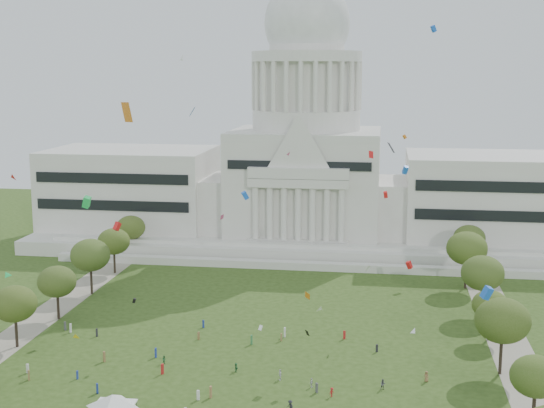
# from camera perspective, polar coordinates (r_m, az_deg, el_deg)

# --- Properties ---
(ground) EXTENTS (400.00, 400.00, 0.00)m
(ground) POSITION_cam_1_polar(r_m,az_deg,el_deg) (125.09, -3.15, -14.55)
(ground) COLOR #2D4415
(ground) RESTS_ON ground
(capitol) EXTENTS (160.00, 64.50, 91.30)m
(capitol) POSITION_cam_1_polar(r_m,az_deg,el_deg) (228.05, 2.55, 2.56)
(capitol) COLOR silver
(capitol) RESTS_ON ground
(path_left) EXTENTS (8.00, 160.00, 0.04)m
(path_left) POSITION_cam_1_polar(r_m,az_deg,el_deg) (166.64, -17.55, -8.62)
(path_left) COLOR gray
(path_left) RESTS_ON ground
(path_right) EXTENTS (8.00, 160.00, 0.04)m
(path_right) POSITION_cam_1_polar(r_m,az_deg,el_deg) (152.59, 17.55, -10.36)
(path_right) COLOR gray
(path_right) RESTS_ON ground
(row_tree_r_1) EXTENTS (7.58, 7.58, 10.78)m
(row_tree_r_1) POSITION_cam_1_polar(r_m,az_deg,el_deg) (120.40, 19.25, -12.17)
(row_tree_r_1) COLOR black
(row_tree_r_1) RESTS_ON ground
(row_tree_l_2) EXTENTS (8.42, 8.42, 11.97)m
(row_tree_l_2) POSITION_cam_1_polar(r_m,az_deg,el_deg) (152.04, -18.81, -7.13)
(row_tree_l_2) COLOR black
(row_tree_l_2) RESTS_ON ground
(row_tree_r_2) EXTENTS (9.55, 9.55, 13.58)m
(row_tree_r_2) POSITION_cam_1_polar(r_m,az_deg,el_deg) (137.13, 16.97, -8.40)
(row_tree_r_2) COLOR black
(row_tree_r_2) RESTS_ON ground
(row_tree_l_3) EXTENTS (8.12, 8.12, 11.55)m
(row_tree_l_3) POSITION_cam_1_polar(r_m,az_deg,el_deg) (166.02, -15.89, -5.64)
(row_tree_l_3) COLOR black
(row_tree_l_3) RESTS_ON ground
(row_tree_r_3) EXTENTS (7.01, 7.01, 9.98)m
(row_tree_r_3) POSITION_cam_1_polar(r_m,az_deg,el_deg) (154.01, 16.10, -7.32)
(row_tree_r_3) COLOR black
(row_tree_r_3) RESTS_ON ground
(row_tree_l_4) EXTENTS (9.29, 9.29, 13.21)m
(row_tree_l_4) POSITION_cam_1_polar(r_m,az_deg,el_deg) (182.14, -13.52, -3.76)
(row_tree_l_4) COLOR black
(row_tree_l_4) RESTS_ON ground
(row_tree_r_4) EXTENTS (9.19, 9.19, 13.06)m
(row_tree_r_4) POSITION_cam_1_polar(r_m,az_deg,el_deg) (168.28, 15.58, -5.04)
(row_tree_r_4) COLOR black
(row_tree_r_4) RESTS_ON ground
(row_tree_l_5) EXTENTS (8.33, 8.33, 11.85)m
(row_tree_l_5) POSITION_cam_1_polar(r_m,az_deg,el_deg) (199.62, -11.83, -2.78)
(row_tree_l_5) COLOR black
(row_tree_l_5) RESTS_ON ground
(row_tree_r_5) EXTENTS (9.82, 9.82, 13.96)m
(row_tree_r_5) POSITION_cam_1_polar(r_m,az_deg,el_deg) (187.40, 14.46, -3.25)
(row_tree_r_5) COLOR black
(row_tree_r_5) RESTS_ON ground
(row_tree_l_6) EXTENTS (8.19, 8.19, 11.64)m
(row_tree_l_6) POSITION_cam_1_polar(r_m,az_deg,el_deg) (216.86, -10.59, -1.75)
(row_tree_l_6) COLOR black
(row_tree_l_6) RESTS_ON ground
(row_tree_r_6) EXTENTS (8.42, 8.42, 11.97)m
(row_tree_r_6) POSITION_cam_1_polar(r_m,az_deg,el_deg) (205.38, 14.63, -2.51)
(row_tree_r_6) COLOR black
(row_tree_r_6) RESTS_ON ground
(event_tent) EXTENTS (8.53, 8.53, 4.65)m
(event_tent) POSITION_cam_1_polar(r_m,az_deg,el_deg) (118.60, -11.92, -14.28)
(event_tent) COLOR #4C4C4C
(event_tent) RESTS_ON ground
(person_0) EXTENTS (1.07, 0.93, 1.85)m
(person_0) POSITION_cam_1_polar(r_m,az_deg,el_deg) (133.87, 11.55, -12.60)
(person_0) COLOR olive
(person_0) RESTS_ON ground
(person_2) EXTENTS (0.97, 0.72, 1.80)m
(person_2) POSITION_cam_1_polar(r_m,az_deg,el_deg) (129.66, 8.36, -13.29)
(person_2) COLOR #4C4C51
(person_2) RESTS_ON ground
(person_3) EXTENTS (1.36, 1.38, 1.98)m
(person_3) POSITION_cam_1_polar(r_m,az_deg,el_deg) (120.63, 1.38, -14.99)
(person_3) COLOR #26262B
(person_3) RESTS_ON ground
(person_4) EXTENTS (0.96, 1.26, 1.91)m
(person_4) POSITION_cam_1_polar(r_m,az_deg,el_deg) (131.93, 0.62, -12.73)
(person_4) COLOR silver
(person_4) RESTS_ON ground
(person_5) EXTENTS (1.10, 1.62, 1.63)m
(person_5) POSITION_cam_1_polar(r_m,az_deg,el_deg) (135.39, -2.72, -12.19)
(person_5) COLOR #33723F
(person_5) RESTS_ON ground
(person_8) EXTENTS (0.85, 0.72, 1.50)m
(person_8) POSITION_cam_1_polar(r_m,az_deg,el_deg) (140.14, -8.13, -11.52)
(person_8) COLOR #33723F
(person_8) RESTS_ON ground
(person_9) EXTENTS (1.04, 1.10, 1.55)m
(person_9) POSITION_cam_1_polar(r_m,az_deg,el_deg) (126.23, 4.53, -13.94)
(person_9) COLOR #B21E1E
(person_9) RESTS_ON ground
(person_10) EXTENTS (0.80, 1.07, 1.62)m
(person_10) POSITION_cam_1_polar(r_m,az_deg,el_deg) (129.35, 2.99, -13.29)
(person_10) COLOR silver
(person_10) RESTS_ON ground
(distant_crowd) EXTENTS (63.23, 40.76, 1.95)m
(distant_crowd) POSITION_cam_1_polar(r_m,az_deg,el_deg) (140.83, -7.94, -11.35)
(distant_crowd) COLOR #26262B
(distant_crowd) RESTS_ON ground
(kite_swarm) EXTENTS (85.19, 104.72, 58.07)m
(kite_swarm) POSITION_cam_1_polar(r_m,az_deg,el_deg) (126.65, -1.56, -2.34)
(kite_swarm) COLOR orange
(kite_swarm) RESTS_ON ground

